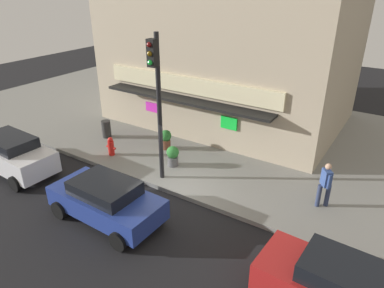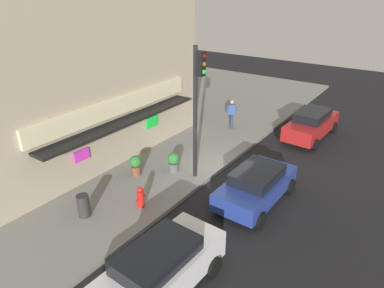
{
  "view_description": "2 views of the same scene",
  "coord_description": "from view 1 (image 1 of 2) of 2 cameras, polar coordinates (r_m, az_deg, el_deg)",
  "views": [
    {
      "loc": [
        6.75,
        -9.07,
        7.56
      ],
      "look_at": [
        0.06,
        1.26,
        1.7
      ],
      "focal_mm": 32.76,
      "sensor_mm": 36.0,
      "label": 1
    },
    {
      "loc": [
        -12.1,
        -7.04,
        7.99
      ],
      "look_at": [
        -0.9,
        0.87,
        1.65
      ],
      "focal_mm": 32.23,
      "sensor_mm": 36.0,
      "label": 2
    }
  ],
  "objects": [
    {
      "name": "ground_plane",
      "position": [
        13.6,
        -3.12,
        -8.35
      ],
      "size": [
        54.45,
        54.45,
        0.0
      ],
      "primitive_type": "plane",
      "color": "black"
    },
    {
      "name": "parked_car_white",
      "position": [
        16.64,
        -27.33,
        -1.34
      ],
      "size": [
        4.38,
        2.02,
        1.63
      ],
      "color": "silver",
      "rests_on": "ground_plane"
    },
    {
      "name": "potted_plant_by_doorway",
      "position": [
        15.07,
        -3.15,
        -1.87
      ],
      "size": [
        0.54,
        0.54,
        0.9
      ],
      "color": "#59595B",
      "rests_on": "sidewalk"
    },
    {
      "name": "corner_building",
      "position": [
        19.86,
        6.32,
        14.61
      ],
      "size": [
        12.23,
        9.21,
        7.4
      ],
      "color": "tan",
      "rests_on": "sidewalk"
    },
    {
      "name": "potted_plant_by_window",
      "position": [
        16.57,
        -4.29,
        0.87
      ],
      "size": [
        0.54,
        0.54,
        0.94
      ],
      "color": "brown",
      "rests_on": "sidewalk"
    },
    {
      "name": "trash_can",
      "position": [
        18.3,
        -13.77,
        2.39
      ],
      "size": [
        0.45,
        0.45,
        0.88
      ],
      "primitive_type": "cylinder",
      "color": "#2D2D2D",
      "rests_on": "sidewalk"
    },
    {
      "name": "fire_hydrant",
      "position": [
        16.39,
        -13.05,
        -0.38
      ],
      "size": [
        0.52,
        0.28,
        0.88
      ],
      "color": "red",
      "rests_on": "sidewalk"
    },
    {
      "name": "traffic_light",
      "position": [
        12.9,
        -5.73,
        8.47
      ],
      "size": [
        0.32,
        0.58,
        5.73
      ],
      "color": "black",
      "rests_on": "sidewalk"
    },
    {
      "name": "pedestrian",
      "position": [
        13.07,
        20.89,
        -5.99
      ],
      "size": [
        0.48,
        0.51,
        1.7
      ],
      "color": "navy",
      "rests_on": "sidewalk"
    },
    {
      "name": "parked_car_blue",
      "position": [
        12.32,
        -13.8,
        -8.78
      ],
      "size": [
        4.06,
        2.08,
        1.48
      ],
      "color": "navy",
      "rests_on": "ground_plane"
    },
    {
      "name": "sidewalk",
      "position": [
        18.67,
        8.89,
        1.54
      ],
      "size": [
        36.3,
        13.3,
        0.17
      ],
      "primitive_type": "cube",
      "color": "gray",
      "rests_on": "ground_plane"
    }
  ]
}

